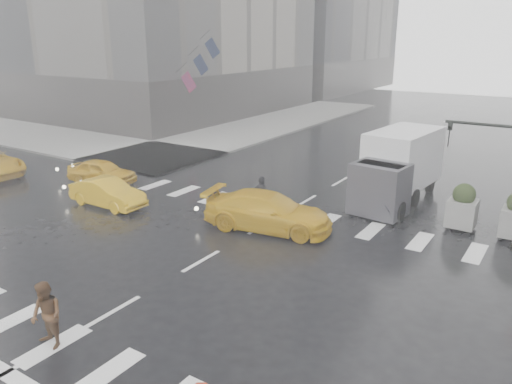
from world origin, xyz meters
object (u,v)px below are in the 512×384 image
Objects in this scene: taxi_front at (102,172)px; taxi_mid at (108,193)px; box_truck at (397,166)px; pedestrian_brown at (47,315)px.

taxi_front is 0.97× the size of taxi_mid.
box_truck reaches higher than taxi_mid.
pedestrian_brown is 11.14m from taxi_mid.
pedestrian_brown is at bearing -96.93° from box_truck.
taxi_front is at bearing 52.51° from taxi_mid.
taxi_front is (-10.58, 10.77, -0.25)m from pedestrian_brown.
taxi_mid is (-7.36, 8.35, -0.25)m from pedestrian_brown.
box_truck reaches higher than taxi_front.
box_truck is (14.20, 5.47, 1.14)m from taxi_front.
pedestrian_brown is at bearing -139.15° from taxi_mid.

